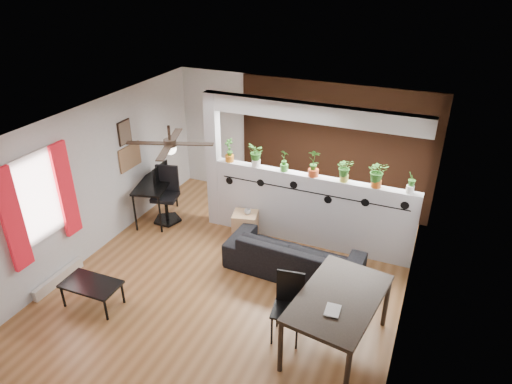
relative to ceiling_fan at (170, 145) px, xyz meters
name	(u,v)px	position (x,y,z in m)	size (l,w,h in m)	color
room_shell	(233,209)	(0.80, 0.30, -1.01)	(6.30, 7.10, 2.90)	brown
partition_wall	(311,210)	(1.60, 1.80, -1.64)	(3.60, 0.18, 1.35)	#BCBCC1
ceiling_header	(317,113)	(1.60, 1.80, 0.14)	(3.60, 0.18, 0.30)	silver
pier_column	(214,161)	(-0.31, 1.80, -1.01)	(0.22, 0.20, 2.60)	#BCBCC1
brick_panel	(335,149)	(1.60, 3.27, -1.01)	(3.90, 0.05, 2.60)	#984F2C
vine_decal	(311,192)	(1.60, 1.70, -1.23)	(3.31, 0.01, 0.30)	black
window_assembly	(38,200)	(-1.76, -0.90, -0.81)	(0.09, 1.30, 1.55)	white
baseboard_heater	(59,278)	(-1.74, -0.90, -2.22)	(0.08, 1.00, 0.18)	silver
corkboard	(130,157)	(-1.78, 1.25, -0.96)	(0.03, 0.60, 0.45)	brown
framed_art	(125,132)	(-1.78, 1.20, -0.46)	(0.03, 0.34, 0.44)	#8C7259
ceiling_fan	(170,145)	(0.00, 0.00, 0.00)	(1.19, 1.19, 0.43)	black
potted_plant_0	(229,149)	(0.02, 1.80, -0.73)	(0.28, 0.27, 0.44)	orange
potted_plant_1	(256,154)	(0.55, 1.80, -0.74)	(0.27, 0.28, 0.43)	white
potted_plant_2	(284,160)	(1.07, 1.80, -0.76)	(0.23, 0.21, 0.39)	#459636
potted_plant_3	(314,162)	(1.60, 1.80, -0.71)	(0.27, 0.22, 0.49)	#BE441E
potted_plant_4	(345,169)	(2.13, 1.80, -0.75)	(0.25, 0.23, 0.41)	#CBC747
potted_plant_5	(378,173)	(2.65, 1.80, -0.72)	(0.28, 0.24, 0.46)	#C65717
potted_plant_6	(411,182)	(3.18, 1.80, -0.77)	(0.20, 0.22, 0.36)	white
sofa	(294,256)	(1.61, 0.87, -2.00)	(2.12, 0.83, 0.62)	black
cube_shelf	(245,226)	(0.47, 1.46, -2.05)	(0.44, 0.39, 0.53)	tan
cup	(248,212)	(0.52, 1.46, -1.73)	(0.12, 0.12, 0.09)	gray
computer_desk	(155,186)	(-1.45, 1.46, -1.60)	(0.84, 1.20, 0.79)	black
monitor	(158,175)	(-1.45, 1.61, -1.44)	(0.05, 0.31, 0.17)	black
office_chair	(167,198)	(-1.21, 1.48, -1.83)	(0.57, 0.57, 1.10)	black
dining_table	(339,302)	(2.66, -0.47, -1.55)	(1.16, 1.68, 0.85)	black
book	(325,309)	(2.56, -0.77, -1.45)	(0.18, 0.24, 0.02)	gray
folding_chair	(289,300)	(2.00, -0.48, -1.73)	(0.45, 0.45, 0.99)	black
coffee_table	(91,285)	(-0.87, -1.08, -1.96)	(0.87, 0.50, 0.40)	black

